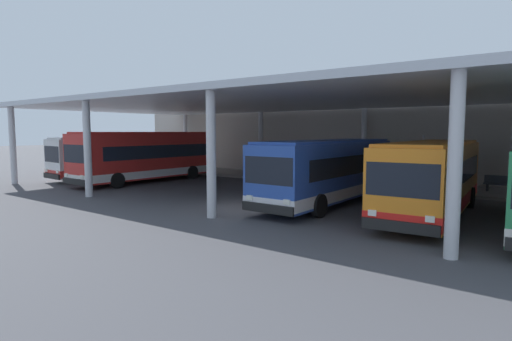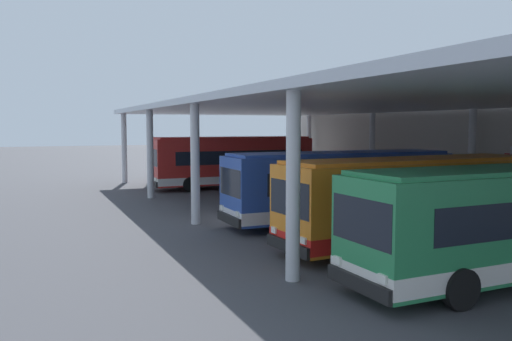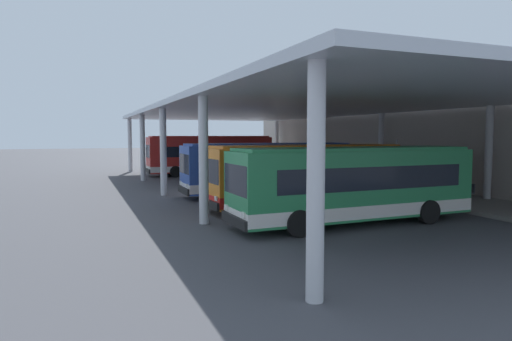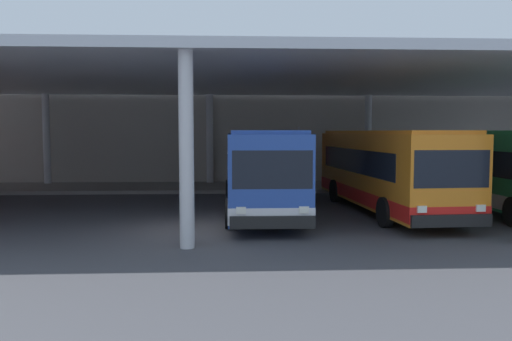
# 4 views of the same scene
# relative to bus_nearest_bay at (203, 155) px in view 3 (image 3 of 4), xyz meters

# --- Properties ---
(ground_plane) EXTENTS (200.00, 200.00, 0.00)m
(ground_plane) POSITION_rel_bus_nearest_bay_xyz_m (15.93, -4.23, -1.66)
(ground_plane) COLOR #47474C
(platform_kerb) EXTENTS (42.00, 4.50, 0.18)m
(platform_kerb) POSITION_rel_bus_nearest_bay_xyz_m (15.93, 7.52, -1.57)
(platform_kerb) COLOR gray
(platform_kerb) RESTS_ON ground
(station_building_facade) EXTENTS (48.00, 1.60, 6.97)m
(station_building_facade) POSITION_rel_bus_nearest_bay_xyz_m (15.93, 10.77, 1.83)
(station_building_facade) COLOR #ADA399
(station_building_facade) RESTS_ON ground
(canopy_shelter) EXTENTS (40.00, 17.00, 5.55)m
(canopy_shelter) POSITION_rel_bus_nearest_bay_xyz_m (15.93, 1.27, 3.63)
(canopy_shelter) COLOR silver
(canopy_shelter) RESTS_ON ground
(bus_nearest_bay) EXTENTS (3.33, 10.69, 3.17)m
(bus_nearest_bay) POSITION_rel_bus_nearest_bay_xyz_m (0.00, 0.00, 0.00)
(bus_nearest_bay) COLOR white
(bus_nearest_bay) RESTS_ON ground
(bus_second_bay) EXTENTS (2.76, 11.34, 3.57)m
(bus_second_bay) POSITION_rel_bus_nearest_bay_xyz_m (3.78, -0.30, 0.19)
(bus_second_bay) COLOR red
(bus_second_bay) RESTS_ON ground
(bus_middle_bay) EXTENTS (2.76, 10.54, 3.17)m
(bus_middle_bay) POSITION_rel_bus_nearest_bay_xyz_m (18.28, -0.79, 0.00)
(bus_middle_bay) COLOR #284CA8
(bus_middle_bay) RESTS_ON ground
(bus_far_bay) EXTENTS (3.20, 10.67, 3.17)m
(bus_far_bay) POSITION_rel_bus_nearest_bay_xyz_m (23.16, -0.80, 0.00)
(bus_far_bay) COLOR orange
(bus_far_bay) RESTS_ON ground
(bus_departing) EXTENTS (2.87, 10.58, 3.17)m
(bus_departing) POSITION_rel_bus_nearest_bay_xyz_m (27.56, -1.02, 0.00)
(bus_departing) COLOR #28844C
(bus_departing) RESTS_ON ground
(bench_waiting) EXTENTS (1.80, 0.45, 0.92)m
(bench_waiting) POSITION_rel_bus_nearest_bay_xyz_m (24.85, 7.59, -0.99)
(bench_waiting) COLOR #383D47
(bench_waiting) RESTS_ON platform_kerb
(banner_sign) EXTENTS (0.70, 0.12, 3.20)m
(banner_sign) POSITION_rel_bus_nearest_bay_xyz_m (20.74, 6.71, 0.32)
(banner_sign) COLOR #B2B2B7
(banner_sign) RESTS_ON platform_kerb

